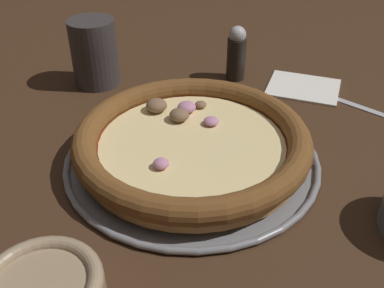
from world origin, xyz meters
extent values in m
plane|color=#3D2616|center=(0.00, 0.00, 0.00)|extent=(3.00, 3.00, 0.00)
cylinder|color=gray|center=(0.00, 0.00, 0.00)|extent=(0.34, 0.34, 0.01)
torus|color=gray|center=(0.00, 0.00, 0.01)|extent=(0.35, 0.35, 0.01)
cylinder|color=#BC7F42|center=(0.00, 0.00, 0.02)|extent=(0.30, 0.30, 0.02)
torus|color=brown|center=(0.00, 0.00, 0.04)|extent=(0.32, 0.32, 0.03)
cylinder|color=#B7381E|center=(0.00, 0.00, 0.03)|extent=(0.27, 0.27, 0.00)
cylinder|color=beige|center=(0.00, 0.00, 0.03)|extent=(0.25, 0.25, 0.00)
ellipsoid|color=#C17FA3|center=(-0.01, 0.07, 0.04)|extent=(0.03, 0.03, 0.01)
ellipsoid|color=#C17FA3|center=(0.06, -0.05, 0.04)|extent=(0.04, 0.04, 0.02)
ellipsoid|color=brown|center=(0.05, -0.03, 0.04)|extent=(0.04, 0.04, 0.02)
ellipsoid|color=brown|center=(0.05, -0.08, 0.04)|extent=(0.02, 0.02, 0.01)
ellipsoid|color=#C17FA3|center=(0.01, -0.05, 0.04)|extent=(0.03, 0.03, 0.01)
ellipsoid|color=brown|center=(0.09, -0.02, 0.04)|extent=(0.04, 0.04, 0.02)
torus|color=#9E8466|center=(-0.06, 0.27, 0.04)|extent=(0.12, 0.12, 0.02)
cylinder|color=#383333|center=(0.29, -0.06, 0.06)|extent=(0.08, 0.08, 0.12)
cube|color=white|center=(0.00, -0.29, 0.00)|extent=(0.15, 0.14, 0.01)
cube|color=#B7B7BC|center=(-0.13, -0.30, 0.00)|extent=(0.15, 0.01, 0.00)
cube|color=#B7B7BC|center=(-0.03, -0.30, 0.00)|extent=(0.05, 0.02, 0.00)
cylinder|color=black|center=(0.12, -0.24, 0.04)|extent=(0.03, 0.03, 0.08)
sphere|color=#B2B2B7|center=(0.12, -0.24, 0.08)|extent=(0.03, 0.03, 0.03)
camera|label=1|loc=(-0.34, 0.37, 0.38)|focal=42.00mm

